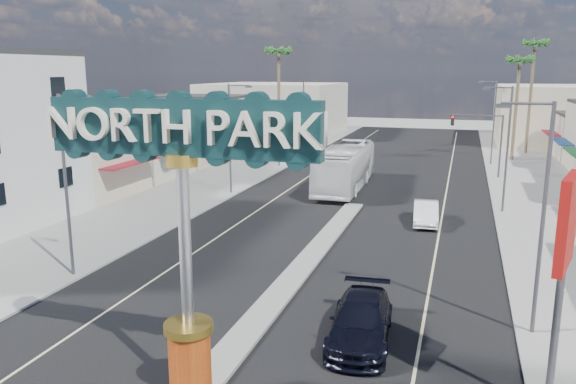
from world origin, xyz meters
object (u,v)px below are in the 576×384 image
Objects in this scene: streetlight_l_near at (68,177)px; streetlight_r_near at (539,208)px; traffic_signal_right at (481,133)px; streetlight_l_far at (305,114)px; gateway_sign at (184,217)px; traffic_signal_left at (296,127)px; suv_right at (361,321)px; streetlight_l_mid at (232,133)px; streetlight_r_mid at (505,143)px; streetlight_r_far at (492,118)px; palm_right_mid at (520,65)px; city_bus at (345,167)px; palm_left_far at (279,57)px; bank_pylon_sign at (566,236)px; palm_right_far at (535,50)px; car_parked_right at (426,213)px.

streetlight_r_near is at bearing 0.00° from streetlight_l_near.
streetlight_l_far is (-19.62, 8.01, 0.79)m from traffic_signal_right.
traffic_signal_left is at bearing 102.33° from gateway_sign.
streetlight_l_far is 1.64× the size of suv_right.
streetlight_l_mid is at bearing -144.50° from traffic_signal_right.
traffic_signal_right is at bearing 60.01° from streetlight_l_near.
streetlight_r_mid and streetlight_r_far have the same top height.
gateway_sign is 1.02× the size of streetlight_l_far.
streetlight_l_far is 0.74× the size of palm_right_mid.
streetlight_l_far is 19.17m from city_bus.
streetlight_l_far is at bearing 103.94° from suv_right.
palm_left_far reaches higher than bank_pylon_sign.
gateway_sign is 51.10m from streetlight_l_far.
streetlight_r_far is 47.31m from bank_pylon_sign.
palm_right_mid reaches higher than suv_right.
streetlight_r_far is 1.26× the size of bank_pylon_sign.
streetlight_l_mid is at bearing -133.48° from streetlight_r_far.
palm_left_far is at bearing 139.52° from streetlight_r_mid.
streetlight_l_far is 0.64× the size of palm_right_far.
traffic_signal_right is at bearing 95.10° from streetlight_r_mid.
city_bus is at bearing -63.50° from streetlight_l_far.
suv_right is 17.90m from car_parked_right.
traffic_signal_right is 0.67× the size of streetlight_r_mid.
streetlight_l_far is (-10.43, 50.02, -0.86)m from gateway_sign.
palm_right_mid is (2.57, 26.00, 5.54)m from streetlight_r_mid.
palm_right_mid is at bearing 47.97° from streetlight_l_mid.
city_bus is (-7.50, 9.73, 1.13)m from car_parked_right.
traffic_signal_right is at bearing -107.63° from palm_right_mid.
streetlight_r_near reaches higher than suv_right.
palm_right_far is (25.43, 32.00, 7.32)m from streetlight_l_mid.
traffic_signal_left reaches higher than car_parked_right.
palm_right_mid is at bearing 53.03° from city_bus.
palm_left_far is at bearing 125.08° from city_bus.
palm_right_mid is 6.57m from palm_right_far.
palm_left_far is (-2.57, -2.00, 6.43)m from streetlight_l_far.
city_bus is at bearing 31.08° from streetlight_l_mid.
palm_right_far is at bearing 72.10° from traffic_signal_right.
city_bus is (7.18, -8.91, -2.40)m from traffic_signal_left.
streetlight_l_far is at bearing 116.50° from car_parked_right.
suv_right is 1.21× the size of car_parked_right.
streetlight_r_mid is at bearing -46.52° from streetlight_l_far.
car_parked_right is at bearing 81.81° from suv_right.
suv_right is at bearing -97.60° from traffic_signal_right.
city_bus is (8.43, 25.08, -3.19)m from streetlight_l_near.
palm_right_mid reaches higher than streetlight_l_far.
gateway_sign reaches higher than streetlight_l_mid.
car_parked_right is at bearing -16.26° from streetlight_l_mid.
palm_right_mid is 1.69× the size of bank_pylon_sign.
streetlight_l_far is at bearing -158.54° from palm_right_far.
traffic_signal_left is 1.00× the size of traffic_signal_right.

